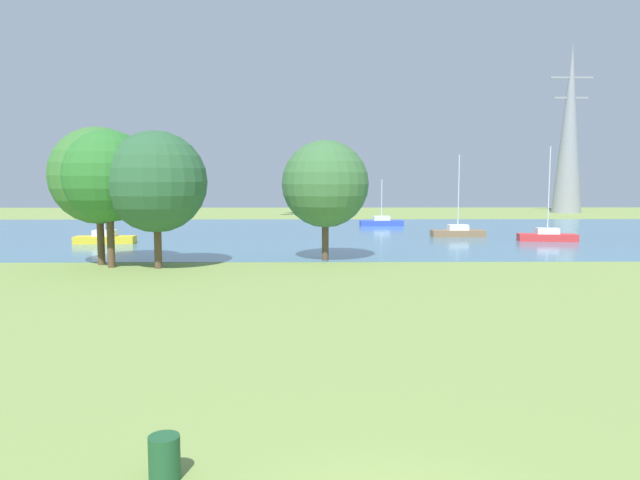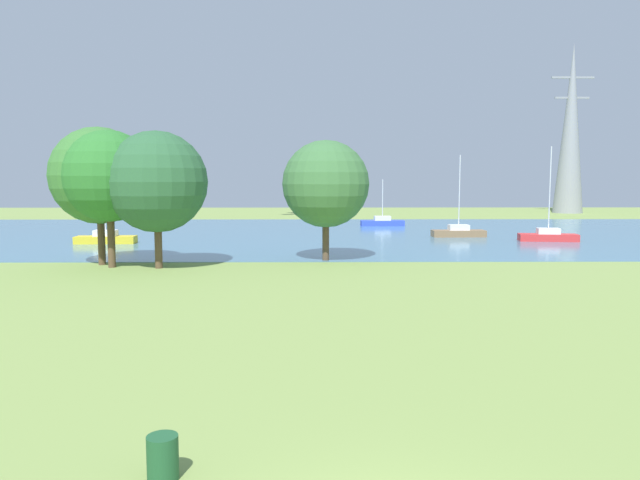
{
  "view_description": "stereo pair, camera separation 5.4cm",
  "coord_description": "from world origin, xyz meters",
  "px_view_note": "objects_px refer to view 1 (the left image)",
  "views": [
    {
      "loc": [
        -1.2,
        -8.16,
        5.33
      ],
      "look_at": [
        -0.88,
        16.77,
        2.78
      ],
      "focal_mm": 33.97,
      "sensor_mm": 36.0,
      "label": 1
    },
    {
      "loc": [
        -1.15,
        -8.16,
        5.33
      ],
      "look_at": [
        -0.88,
        16.77,
        2.78
      ],
      "focal_mm": 33.97,
      "sensor_mm": 36.0,
      "label": 2
    }
  ],
  "objects_px": {
    "litter_bin": "(164,458)",
    "sailboat_brown": "(458,232)",
    "tree_west_far": "(108,176)",
    "electricity_pylon": "(569,129)",
    "sailboat_blue": "(382,222)",
    "tree_east_near": "(98,176)",
    "sailboat_red": "(547,236)",
    "tree_east_far": "(156,182)",
    "tree_west_near": "(325,184)",
    "sailboat_yellow": "(105,238)"
  },
  "relations": [
    {
      "from": "sailboat_red",
      "to": "sailboat_brown",
      "type": "relative_size",
      "value": 1.08
    },
    {
      "from": "tree_east_near",
      "to": "sailboat_blue",
      "type": "bearing_deg",
      "value": 55.49
    },
    {
      "from": "sailboat_brown",
      "to": "tree_west_near",
      "type": "relative_size",
      "value": 0.95
    },
    {
      "from": "tree_east_far",
      "to": "tree_west_far",
      "type": "bearing_deg",
      "value": 172.51
    },
    {
      "from": "litter_bin",
      "to": "tree_west_far",
      "type": "bearing_deg",
      "value": 110.06
    },
    {
      "from": "sailboat_red",
      "to": "electricity_pylon",
      "type": "height_order",
      "value": "electricity_pylon"
    },
    {
      "from": "tree_east_near",
      "to": "electricity_pylon",
      "type": "relative_size",
      "value": 0.33
    },
    {
      "from": "sailboat_blue",
      "to": "sailboat_yellow",
      "type": "distance_m",
      "value": 30.61
    },
    {
      "from": "tree_west_far",
      "to": "electricity_pylon",
      "type": "relative_size",
      "value": 0.32
    },
    {
      "from": "tree_west_far",
      "to": "sailboat_yellow",
      "type": "bearing_deg",
      "value": 110.25
    },
    {
      "from": "sailboat_red",
      "to": "tree_west_near",
      "type": "xyz_separation_m",
      "value": [
        -19.12,
        -11.77,
        4.48
      ]
    },
    {
      "from": "tree_west_near",
      "to": "sailboat_brown",
      "type": "bearing_deg",
      "value": 51.55
    },
    {
      "from": "tree_east_far",
      "to": "litter_bin",
      "type": "bearing_deg",
      "value": -75.61
    },
    {
      "from": "litter_bin",
      "to": "sailboat_red",
      "type": "height_order",
      "value": "sailboat_red"
    },
    {
      "from": "litter_bin",
      "to": "sailboat_red",
      "type": "xyz_separation_m",
      "value": [
        22.59,
        40.53,
        0.08
      ]
    },
    {
      "from": "sailboat_blue",
      "to": "tree_west_near",
      "type": "height_order",
      "value": "tree_west_near"
    },
    {
      "from": "sailboat_red",
      "to": "tree_east_far",
      "type": "xyz_separation_m",
      "value": [
        -29.11,
        -15.13,
        4.63
      ]
    },
    {
      "from": "sailboat_red",
      "to": "sailboat_blue",
      "type": "height_order",
      "value": "sailboat_red"
    },
    {
      "from": "electricity_pylon",
      "to": "tree_west_far",
      "type": "bearing_deg",
      "value": -132.14
    },
    {
      "from": "litter_bin",
      "to": "sailboat_brown",
      "type": "relative_size",
      "value": 0.11
    },
    {
      "from": "sailboat_blue",
      "to": "tree_east_near",
      "type": "height_order",
      "value": "tree_east_near"
    },
    {
      "from": "sailboat_blue",
      "to": "litter_bin",
      "type": "bearing_deg",
      "value": -100.31
    },
    {
      "from": "litter_bin",
      "to": "electricity_pylon",
      "type": "relative_size",
      "value": 0.03
    },
    {
      "from": "sailboat_brown",
      "to": "tree_east_near",
      "type": "height_order",
      "value": "tree_east_near"
    },
    {
      "from": "sailboat_blue",
      "to": "electricity_pylon",
      "type": "distance_m",
      "value": 42.18
    },
    {
      "from": "tree_west_far",
      "to": "electricity_pylon",
      "type": "xyz_separation_m",
      "value": [
        51.24,
        56.62,
        7.35
      ]
    },
    {
      "from": "tree_east_far",
      "to": "electricity_pylon",
      "type": "bearing_deg",
      "value": 49.7
    },
    {
      "from": "sailboat_yellow",
      "to": "litter_bin",
      "type": "bearing_deg",
      "value": -69.87
    },
    {
      "from": "litter_bin",
      "to": "sailboat_blue",
      "type": "xyz_separation_m",
      "value": [
        10.39,
        57.13,
        0.04
      ]
    },
    {
      "from": "electricity_pylon",
      "to": "tree_east_near",
      "type": "bearing_deg",
      "value": -133.25
    },
    {
      "from": "sailboat_blue",
      "to": "tree_west_near",
      "type": "bearing_deg",
      "value": -103.71
    },
    {
      "from": "tree_east_far",
      "to": "tree_west_near",
      "type": "height_order",
      "value": "tree_east_far"
    },
    {
      "from": "sailboat_yellow",
      "to": "tree_east_near",
      "type": "distance_m",
      "value": 13.71
    },
    {
      "from": "tree_west_near",
      "to": "tree_east_near",
      "type": "bearing_deg",
      "value": -172.37
    },
    {
      "from": "tree_east_near",
      "to": "tree_west_near",
      "type": "bearing_deg",
      "value": 7.63
    },
    {
      "from": "litter_bin",
      "to": "tree_east_near",
      "type": "relative_size",
      "value": 0.09
    },
    {
      "from": "electricity_pylon",
      "to": "tree_east_far",
      "type": "bearing_deg",
      "value": -130.3
    },
    {
      "from": "tree_west_far",
      "to": "sailboat_brown",
      "type": "bearing_deg",
      "value": 36.33
    },
    {
      "from": "sailboat_yellow",
      "to": "tree_west_near",
      "type": "bearing_deg",
      "value": -30.05
    },
    {
      "from": "tree_west_near",
      "to": "electricity_pylon",
      "type": "xyz_separation_m",
      "value": [
        38.35,
        53.65,
        7.83
      ]
    },
    {
      "from": "sailboat_yellow",
      "to": "tree_east_near",
      "type": "bearing_deg",
      "value": -72.13
    },
    {
      "from": "tree_east_near",
      "to": "tree_east_far",
      "type": "relative_size",
      "value": 1.04
    },
    {
      "from": "sailboat_blue",
      "to": "tree_east_near",
      "type": "xyz_separation_m",
      "value": [
        -20.79,
        -30.23,
        5.03
      ]
    },
    {
      "from": "sailboat_yellow",
      "to": "tree_east_far",
      "type": "relative_size",
      "value": 0.79
    },
    {
      "from": "litter_bin",
      "to": "tree_east_far",
      "type": "bearing_deg",
      "value": 104.39
    },
    {
      "from": "sailboat_yellow",
      "to": "tree_east_far",
      "type": "bearing_deg",
      "value": -60.26
    },
    {
      "from": "sailboat_brown",
      "to": "electricity_pylon",
      "type": "bearing_deg",
      "value": 55.7
    },
    {
      "from": "sailboat_red",
      "to": "tree_west_near",
      "type": "relative_size",
      "value": 1.02
    },
    {
      "from": "sailboat_blue",
      "to": "tree_east_near",
      "type": "distance_m",
      "value": 37.03
    },
    {
      "from": "tree_east_far",
      "to": "tree_east_near",
      "type": "bearing_deg",
      "value": 158.88
    }
  ]
}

